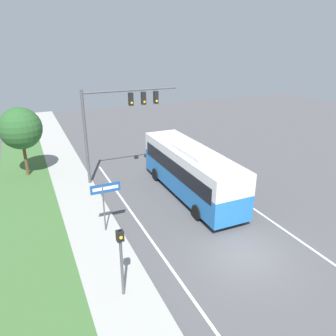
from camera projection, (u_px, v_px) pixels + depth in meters
name	position (u px, v px, depth m)	size (l,w,h in m)	color
ground_plane	(243.00, 257.00, 16.11)	(80.00, 80.00, 0.00)	#4C4C4F
sidewalk	(121.00, 293.00, 13.72)	(2.80, 80.00, 0.12)	#9E9E99
grass_verge	(41.00, 318.00, 12.50)	(3.60, 80.00, 0.10)	#3D6633
lane_divider_near	(177.00, 277.00, 14.73)	(0.14, 30.00, 0.01)	silver
lane_divider_far	(298.00, 240.00, 17.49)	(0.14, 30.00, 0.01)	silver
bus	(191.00, 169.00, 21.95)	(2.70, 10.34, 3.47)	#236BB7
signal_gantry	(118.00, 113.00, 23.27)	(7.11, 0.41, 6.87)	#4C4C51
pedestrian_signal	(121.00, 253.00, 12.86)	(0.28, 0.34, 3.16)	#4C4C51
street_sign	(105.00, 197.00, 17.44)	(1.62, 0.08, 2.95)	#4C4C51
roadside_tree	(20.00, 129.00, 24.28)	(3.12, 3.12, 5.29)	brown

